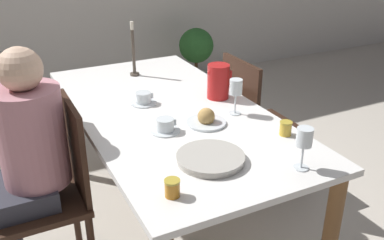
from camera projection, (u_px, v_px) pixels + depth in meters
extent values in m
plane|color=beige|center=(172.00, 226.00, 2.56)|extent=(20.00, 20.00, 0.00)
cube|color=white|center=(169.00, 112.00, 2.25)|extent=(0.91, 1.80, 0.03)
cylinder|color=brown|center=(68.00, 129.00, 2.93)|extent=(0.07, 0.07, 0.73)
cylinder|color=brown|center=(173.00, 109.00, 3.25)|extent=(0.07, 0.07, 0.73)
cylinder|color=#331E14|center=(3.00, 230.00, 2.19)|extent=(0.04, 0.04, 0.43)
cylinder|color=#331E14|center=(75.00, 210.00, 2.34)|extent=(0.04, 0.04, 0.43)
cube|color=#331E14|center=(39.00, 203.00, 2.02)|extent=(0.42, 0.42, 0.03)
cube|color=#331E14|center=(75.00, 148.00, 2.00)|extent=(0.03, 0.39, 0.46)
cylinder|color=#331E14|center=(268.00, 142.00, 3.08)|extent=(0.04, 0.04, 0.43)
cylinder|color=#331E14|center=(302.00, 165.00, 2.78)|extent=(0.04, 0.04, 0.43)
cylinder|color=#331E14|center=(224.00, 153.00, 2.93)|extent=(0.04, 0.04, 0.43)
cylinder|color=#331E14|center=(254.00, 179.00, 2.63)|extent=(0.04, 0.04, 0.43)
cube|color=#331E14|center=(264.00, 128.00, 2.75)|extent=(0.42, 0.42, 0.03)
cube|color=#331E14|center=(240.00, 98.00, 2.57)|extent=(0.03, 0.39, 0.46)
cylinder|color=#33333D|center=(12.00, 235.00, 2.13)|extent=(0.09, 0.09, 0.46)
cube|color=#33333D|center=(21.00, 194.00, 1.98)|extent=(0.30, 0.34, 0.11)
cylinder|color=#B77A84|center=(32.00, 137.00, 1.91)|extent=(0.30, 0.30, 0.46)
sphere|color=#D6AD8E|center=(20.00, 69.00, 1.77)|extent=(0.19, 0.19, 0.19)
cylinder|color=red|center=(218.00, 81.00, 2.35)|extent=(0.12, 0.12, 0.19)
cube|color=red|center=(229.00, 78.00, 2.38)|extent=(0.02, 0.02, 0.09)
cone|color=red|center=(211.00, 69.00, 2.30)|extent=(0.04, 0.04, 0.04)
cylinder|color=white|center=(235.00, 113.00, 2.19)|extent=(0.06, 0.06, 0.00)
cylinder|color=white|center=(235.00, 104.00, 2.17)|extent=(0.01, 0.01, 0.10)
cylinder|color=white|center=(236.00, 87.00, 2.13)|extent=(0.06, 0.06, 0.08)
cylinder|color=white|center=(301.00, 168.00, 1.70)|extent=(0.06, 0.06, 0.00)
cylinder|color=white|center=(302.00, 156.00, 1.68)|extent=(0.01, 0.01, 0.10)
cylinder|color=white|center=(305.00, 137.00, 1.64)|extent=(0.06, 0.06, 0.07)
cylinder|color=orange|center=(304.00, 141.00, 1.65)|extent=(0.05, 0.05, 0.04)
cylinder|color=silver|center=(165.00, 131.00, 2.00)|extent=(0.14, 0.14, 0.01)
cylinder|color=silver|center=(165.00, 125.00, 1.99)|extent=(0.08, 0.08, 0.06)
cube|color=silver|center=(175.00, 122.00, 2.01)|extent=(0.01, 0.01, 0.03)
cylinder|color=silver|center=(144.00, 103.00, 2.31)|extent=(0.14, 0.14, 0.01)
cylinder|color=silver|center=(143.00, 98.00, 2.30)|extent=(0.08, 0.08, 0.06)
cube|color=silver|center=(152.00, 96.00, 2.31)|extent=(0.01, 0.01, 0.03)
cylinder|color=#B7B2A8|center=(210.00, 160.00, 1.75)|extent=(0.28, 0.28, 0.02)
cylinder|color=#B7B2A8|center=(211.00, 156.00, 1.74)|extent=(0.28, 0.28, 0.01)
cylinder|color=silver|center=(206.00, 123.00, 2.08)|extent=(0.19, 0.19, 0.01)
sphere|color=tan|center=(206.00, 116.00, 2.06)|extent=(0.08, 0.08, 0.08)
cylinder|color=gold|center=(286.00, 128.00, 1.96)|extent=(0.05, 0.05, 0.07)
cylinder|color=gold|center=(286.00, 123.00, 1.95)|extent=(0.06, 0.06, 0.01)
cylinder|color=#C67A1E|center=(172.00, 188.00, 1.52)|extent=(0.05, 0.05, 0.07)
cylinder|color=gold|center=(172.00, 181.00, 1.50)|extent=(0.06, 0.06, 0.01)
cylinder|color=#4C4238|center=(135.00, 74.00, 2.74)|extent=(0.06, 0.06, 0.01)
cylinder|color=#4C4238|center=(133.00, 52.00, 2.68)|extent=(0.02, 0.02, 0.28)
cylinder|color=beige|center=(132.00, 26.00, 2.61)|extent=(0.02, 0.02, 0.05)
cylinder|color=beige|center=(196.00, 80.00, 4.71)|extent=(0.25, 0.25, 0.16)
cylinder|color=brown|center=(196.00, 66.00, 4.65)|extent=(0.04, 0.04, 0.15)
sphere|color=#2D6B2D|center=(196.00, 46.00, 4.55)|extent=(0.37, 0.37, 0.37)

